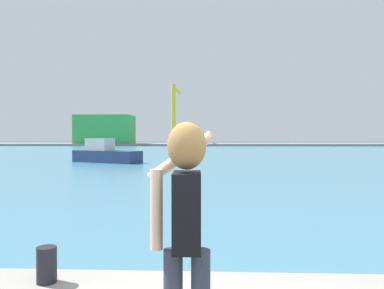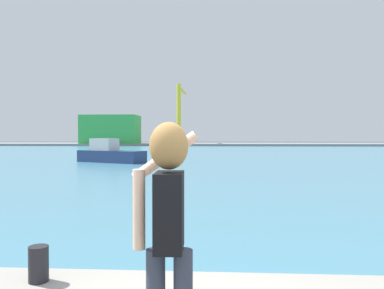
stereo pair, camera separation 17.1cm
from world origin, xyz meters
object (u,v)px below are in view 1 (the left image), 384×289
harbor_bollard (47,265)px  boat_moored (105,154)px  port_crane (174,107)px  person_photographer (185,216)px  warehouse_left (105,129)px

harbor_bollard → boat_moored: 27.46m
harbor_bollard → boat_moored: (-6.79, 26.61, -0.01)m
boat_moored → port_crane: size_ratio=0.44×
person_photographer → boat_moored: person_photographer is taller
harbor_bollard → port_crane: size_ratio=0.03×
harbor_bollard → boat_moored: size_ratio=0.06×
port_crane → person_photographer: bearing=-84.8°
boat_moored → port_crane: bearing=115.0°
person_photographer → warehouse_left: warehouse_left is taller
harbor_bollard → port_crane: bearing=94.2°
port_crane → warehouse_left: bearing=-178.5°
person_photographer → port_crane: (-8.02, 87.58, 7.87)m
port_crane → boat_moored: bearing=-90.4°
harbor_bollard → boat_moored: bearing=104.3°
port_crane → harbor_bollard: bearing=-85.8°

